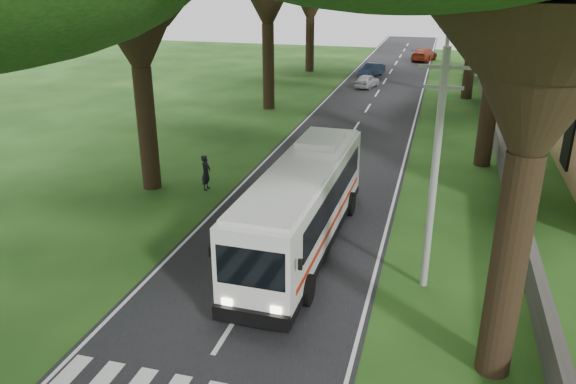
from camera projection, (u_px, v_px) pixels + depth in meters
name	position (u px, v px, depth m)	size (l,w,h in m)	color
ground	(206.00, 367.00, 15.26)	(140.00, 140.00, 0.00)	#1B3F12
road	(353.00, 131.00, 37.67)	(8.00, 120.00, 0.04)	black
property_wall	(497.00, 136.00, 34.34)	(0.35, 50.00, 1.20)	#383533
pole_near	(435.00, 170.00, 17.75)	(1.60, 0.24, 8.00)	gray
pole_mid	(444.00, 70.00, 35.68)	(1.60, 0.24, 8.00)	gray
pole_far	(448.00, 37.00, 53.61)	(1.60, 0.24, 8.00)	gray
coach_bus	(303.00, 204.00, 21.26)	(2.88, 11.53, 3.39)	white
distant_car_a	(367.00, 81.00, 51.56)	(1.42, 3.54, 1.20)	#A7A6AA
distant_car_b	(372.00, 70.00, 57.14)	(1.33, 3.83, 1.26)	#202F4C
distant_car_c	(424.00, 54.00, 66.98)	(2.09, 5.13, 1.49)	maroon
pedestrian	(206.00, 173.00, 27.38)	(0.64, 0.42, 1.75)	black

